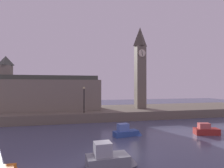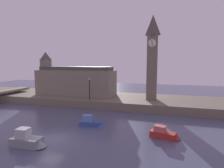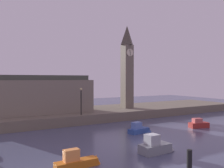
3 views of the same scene
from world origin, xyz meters
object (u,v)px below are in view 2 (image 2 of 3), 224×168
(clock_tower, at_px, (152,57))
(boat_cruiser_grey, at_px, (29,140))
(streetlamp, at_px, (89,86))
(boat_dinghy_red, at_px, (165,134))
(boat_tour_blue, at_px, (92,122))
(parliament_hall, at_px, (74,81))

(clock_tower, relative_size, boat_cruiser_grey, 4.13)
(streetlamp, height_order, boat_dinghy_red, streetlamp)
(boat_dinghy_red, relative_size, boat_tour_blue, 0.98)
(boat_dinghy_red, height_order, boat_tour_blue, boat_tour_blue)
(boat_dinghy_red, bearing_deg, streetlamp, 141.91)
(parliament_hall, relative_size, boat_tour_blue, 4.73)
(clock_tower, bearing_deg, boat_tour_blue, -116.89)
(boat_cruiser_grey, distance_m, boat_tour_blue, 8.67)
(clock_tower, relative_size, parliament_hall, 0.92)
(clock_tower, bearing_deg, boat_dinghy_red, -79.06)
(streetlamp, height_order, boat_tour_blue, streetlamp)
(parliament_hall, relative_size, boat_cruiser_grey, 4.51)
(streetlamp, bearing_deg, boat_dinghy_red, -38.09)
(clock_tower, bearing_deg, streetlamp, -160.89)
(clock_tower, relative_size, boat_tour_blue, 4.33)
(parliament_hall, relative_size, boat_dinghy_red, 4.83)
(clock_tower, height_order, boat_tour_blue, clock_tower)
(parliament_hall, height_order, boat_tour_blue, parliament_hall)
(parliament_hall, bearing_deg, boat_cruiser_grey, -73.71)
(boat_dinghy_red, bearing_deg, boat_cruiser_grey, -155.20)
(parliament_hall, bearing_deg, clock_tower, -3.78)
(streetlamp, bearing_deg, clock_tower, 19.11)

